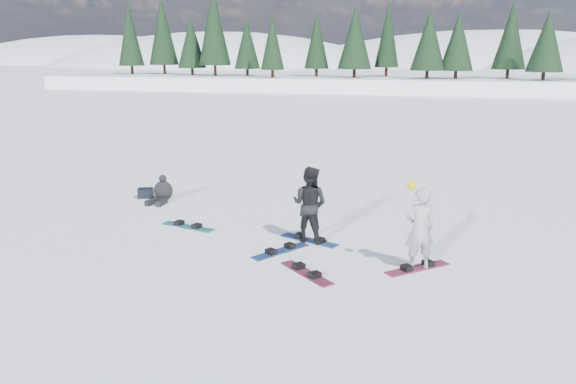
% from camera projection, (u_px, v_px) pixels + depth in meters
% --- Properties ---
extents(ground, '(420.00, 420.00, 0.00)m').
position_uv_depth(ground, '(366.00, 247.00, 12.79)').
color(ground, white).
rests_on(ground, ground).
extents(alpine_backdrop, '(412.50, 227.00, 53.20)m').
position_uv_depth(alpine_backdrop, '(395.00, 106.00, 196.78)').
color(alpine_backdrop, white).
rests_on(alpine_backdrop, ground).
extents(snowboarder_woman, '(0.74, 0.65, 1.87)m').
position_uv_depth(snowboarder_woman, '(420.00, 228.00, 11.25)').
color(snowboarder_woman, '#ADADB3').
rests_on(snowboarder_woman, ground).
extents(snowboarder_man, '(1.00, 0.86, 1.78)m').
position_uv_depth(snowboarder_man, '(310.00, 204.00, 12.97)').
color(snowboarder_man, black).
rests_on(snowboarder_man, ground).
extents(seated_rider, '(0.63, 0.98, 0.80)m').
position_uv_depth(seated_rider, '(163.00, 191.00, 16.61)').
color(seated_rider, black).
rests_on(seated_rider, ground).
extents(gear_bag, '(0.53, 0.45, 0.30)m').
position_uv_depth(gear_bag, '(146.00, 193.00, 17.05)').
color(gear_bag, black).
rests_on(gear_bag, ground).
extents(snowboard_woman, '(1.30, 1.22, 0.03)m').
position_uv_depth(snowboard_woman, '(417.00, 268.00, 11.46)').
color(snowboard_woman, '#9F224B').
rests_on(snowboard_woman, ground).
extents(snowboard_man, '(1.49, 0.84, 0.03)m').
position_uv_depth(snowboard_man, '(309.00, 240.00, 13.18)').
color(snowboard_man, '#1C4A9B').
rests_on(snowboard_man, ground).
extents(snowboard_loose_a, '(1.06, 1.40, 0.03)m').
position_uv_depth(snowboard_loose_a, '(281.00, 251.00, 12.45)').
color(snowboard_loose_a, navy).
rests_on(snowboard_loose_a, ground).
extents(snowboard_loose_c, '(1.52, 0.66, 0.03)m').
position_uv_depth(snowboard_loose_c, '(188.00, 227.00, 14.20)').
color(snowboard_loose_c, teal).
rests_on(snowboard_loose_c, ground).
extents(snowboard_loose_b, '(1.29, 1.22, 0.03)m').
position_uv_depth(snowboard_loose_b, '(307.00, 273.00, 11.21)').
color(snowboard_loose_b, maroon).
rests_on(snowboard_loose_b, ground).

